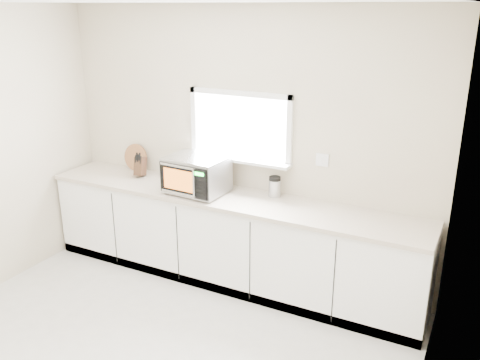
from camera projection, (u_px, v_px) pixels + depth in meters
The scene contains 7 objects.
back_wall at pixel (241, 144), 5.05m from camera, with size 4.00×0.17×2.70m.
cabinets at pixel (227, 240), 5.11m from camera, with size 3.92×0.60×0.88m, color white.
countertop at pixel (227, 198), 4.95m from camera, with size 3.92×0.64×0.04m, color beige.
microwave at pixel (196, 174), 4.96m from camera, with size 0.59×0.49×0.37m.
knife_block at pixel (140, 166), 5.46m from camera, with size 0.14×0.21×0.28m.
cutting_board at pixel (136, 157), 5.66m from camera, with size 0.30×0.30×0.02m, color #936138.
coffee_grinder at pixel (275, 186), 4.89m from camera, with size 0.15×0.15×0.20m.
Camera 1 is at (2.23, -2.36, 2.68)m, focal length 38.00 mm.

